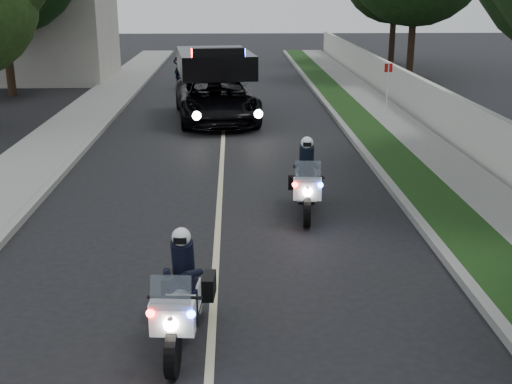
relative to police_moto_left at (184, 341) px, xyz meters
The scene contains 18 objects.
ground 0.57m from the police_moto_left, 47.66° to the left, with size 120.00×120.00×0.00m, color black.
curb_right 11.34m from the police_moto_left, 66.73° to the left, with size 0.20×60.00×0.15m, color gray.
grass_verge 11.64m from the police_moto_left, 63.56° to the left, with size 1.20×60.00×0.16m, color #193814.
sidewalk_right 12.27m from the police_moto_left, 58.11° to the left, with size 1.40×60.00×0.16m, color gray.
property_wall 12.85m from the police_moto_left, 54.32° to the left, with size 0.22×60.00×1.50m, color beige.
curb_left 11.06m from the police_moto_left, 109.65° to the left, with size 0.20×60.00×0.15m, color gray.
sidewalk_left 11.48m from the police_moto_left, 114.82° to the left, with size 2.00×60.00×0.16m, color gray.
building_far 28.33m from the police_moto_left, 110.01° to the left, with size 8.00×6.00×7.00m, color #A8A396.
lane_marking 10.42m from the police_moto_left, 87.91° to the left, with size 0.12×50.00×0.01m, color #BFB78C.
police_moto_left is the anchor object (origin of this frame).
police_moto_right 5.68m from the police_moto_left, 66.66° to the left, with size 0.68×1.95×1.66m, color white, non-canonical shape.
police_suv 15.45m from the police_moto_left, 89.65° to the left, with size 2.73×5.89×2.87m, color black.
bicycle 23.02m from the police_moto_left, 94.44° to the left, with size 0.54×1.55×0.81m, color black.
cyclist 23.02m from the police_moto_left, 94.44° to the left, with size 0.59×0.39×1.63m, color black.
sign_post 17.00m from the police_moto_left, 67.96° to the left, with size 0.32×0.32×2.04m, color red, non-canonical shape.
tree_right_d 28.05m from the police_moto_left, 69.14° to the left, with size 7.34×7.34×12.23m, color #1A3A13, non-canonical shape.
tree_right_e 34.62m from the police_moto_left, 72.16° to the left, with size 6.71×6.71×11.18m, color black, non-canonical shape.
tree_left_far 23.08m from the police_moto_left, 113.19° to the left, with size 7.15×7.15×11.92m, color black, non-canonical shape.
Camera 1 is at (0.34, -8.33, 4.67)m, focal length 45.54 mm.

